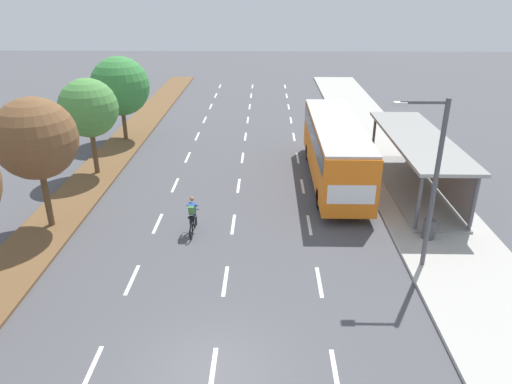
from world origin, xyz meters
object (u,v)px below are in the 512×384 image
(bus_shelter, at_px, (421,158))
(bus, at_px, (335,146))
(median_tree_second, at_px, (35,139))
(median_tree_fourth, at_px, (120,86))
(median_tree_third, at_px, (88,108))
(streetlight, at_px, (431,175))
(cyclist, at_px, (193,217))
(trash_bin, at_px, (429,229))

(bus_shelter, xyz_separation_m, bus, (-4.28, 1.40, 0.20))
(median_tree_second, distance_m, median_tree_fourth, 13.06)
(bus_shelter, relative_size, median_tree_third, 1.91)
(bus_shelter, xyz_separation_m, median_tree_third, (-17.81, 2.14, 2.02))
(bus, distance_m, median_tree_fourth, 15.55)
(median_tree_third, distance_m, median_tree_fourth, 6.53)
(bus, bearing_deg, streetlight, -76.20)
(bus_shelter, relative_size, median_tree_fourth, 1.83)
(median_tree_second, distance_m, streetlight, 15.94)
(median_tree_second, bearing_deg, median_tree_third, 90.43)
(bus_shelter, bearing_deg, streetlight, -105.85)
(bus_shelter, xyz_separation_m, cyclist, (-11.25, -4.82, -1.08))
(cyclist, xyz_separation_m, streetlight, (9.14, -2.61, 3.10))
(median_tree_third, xyz_separation_m, streetlight, (15.70, -9.57, -0.00))
(streetlight, bearing_deg, cyclist, 164.08)
(median_tree_fourth, distance_m, trash_bin, 22.14)
(bus, bearing_deg, trash_bin, -64.63)
(bus_shelter, bearing_deg, median_tree_second, -166.11)
(bus, bearing_deg, median_tree_fourth, 151.96)
(bus_shelter, bearing_deg, trash_bin, -101.39)
(bus_shelter, relative_size, bus, 0.92)
(cyclist, height_order, streetlight, streetlight)
(bus_shelter, distance_m, trash_bin, 5.61)
(median_tree_second, height_order, trash_bin, median_tree_second)
(bus_shelter, distance_m, streetlight, 7.98)
(cyclist, bearing_deg, streetlight, -15.92)
(median_tree_fourth, bearing_deg, cyclist, -63.68)
(cyclist, xyz_separation_m, trash_bin, (10.17, -0.53, -0.22))
(median_tree_third, height_order, trash_bin, median_tree_third)
(streetlight, bearing_deg, median_tree_second, 169.02)
(median_tree_third, height_order, median_tree_fourth, median_tree_fourth)
(bus_shelter, height_order, median_tree_second, median_tree_second)
(trash_bin, bearing_deg, median_tree_third, 155.89)
(bus, bearing_deg, cyclist, -138.23)
(streetlight, height_order, trash_bin, streetlight)
(bus_shelter, height_order, streetlight, streetlight)
(bus_shelter, distance_m, cyclist, 12.28)
(bus, xyz_separation_m, median_tree_second, (-13.48, -5.79, 2.11))
(bus_shelter, distance_m, median_tree_fourth, 20.00)
(trash_bin, bearing_deg, streetlight, -116.38)
(bus_shelter, distance_m, median_tree_third, 18.05)
(bus, relative_size, cyclist, 6.20)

